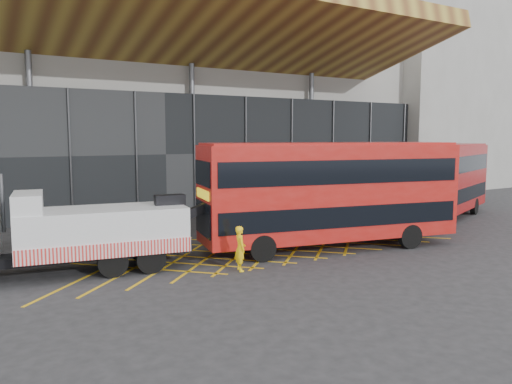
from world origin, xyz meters
TOP-DOWN VIEW (x-y plane):
  - ground_plane at (0.00, 0.00)m, footprint 120.00×120.00m
  - road_markings at (1.60, 0.00)m, footprint 19.96×7.16m
  - construction_building at (1.92, 18.40)m, footprint 55.00×23.97m
  - east_building at (32.00, 16.00)m, footprint 15.00×12.00m
  - recovery_truck at (-6.91, -0.33)m, footprint 10.96×3.96m
  - bus_towed at (4.84, -2.09)m, footprint 12.32×5.07m
  - bus_second at (16.07, 0.71)m, footprint 11.63×6.84m
  - worker at (-0.61, -3.32)m, footprint 0.55×0.72m

SIDE VIEW (x-z plane):
  - ground_plane at x=0.00m, z-range 0.00..0.00m
  - road_markings at x=1.60m, z-range 0.00..0.01m
  - worker at x=-0.61m, z-range 0.00..1.76m
  - recovery_truck at x=-6.91m, z-range -0.14..3.65m
  - bus_second at x=16.07m, z-range 0.26..4.95m
  - bus_towed at x=4.84m, z-range 0.27..5.17m
  - construction_building at x=1.92m, z-range -0.02..17.98m
  - east_building at x=32.00m, z-range 0.00..20.00m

